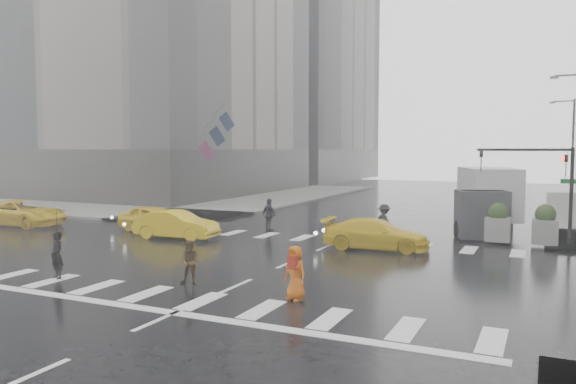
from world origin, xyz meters
The scene contains 20 objects.
ground centered at (0.00, 0.00, 0.00)m, with size 120.00×120.00×0.00m, color black.
sidewalk_nw centered at (-19.50, 17.50, 0.07)m, with size 35.00×35.00×0.15m, color slate.
building_nw centered at (-29.00, 27.00, 17.25)m, with size 26.05×26.05×38.00m.
building_nw_far centered at (-29.00, 56.00, 20.19)m, with size 26.05×26.05×44.00m.
road_markings centered at (0.00, 0.00, 0.01)m, with size 18.00×48.00×0.01m, color silver, non-canonical shape.
traffic_signal_pole centered at (9.01, 8.01, 3.22)m, with size 4.45×0.42×4.50m.
street_lamp_far centered at (10.87, 38.00, 4.95)m, with size 2.15×0.22×9.00m.
planter_west centered at (7.00, 8.20, 0.98)m, with size 1.10×1.10×1.80m.
planter_mid centered at (9.00, 8.20, 0.98)m, with size 1.10×1.10×1.80m.
flag_cluster centered at (-15.08, 18.50, 5.64)m, with size 2.87×3.06×4.69m.
pedestrian_black centered at (-6.09, -5.66, 1.63)m, with size 1.20×1.21×2.43m.
pedestrian_brown centered at (-1.51, -4.37, 0.72)m, with size 0.70×0.55×1.44m, color #423017.
pedestrian_orange centered at (2.41, -4.71, 0.82)m, with size 0.90×0.72×1.61m.
pedestrian_far_a centered at (-4.53, 7.32, 0.89)m, with size 1.04×0.63×1.78m, color black.
pedestrian_far_b centered at (1.83, 7.25, 0.87)m, with size 1.12×0.62×1.74m, color black.
taxi_front centered at (-10.16, 4.62, 0.71)m, with size 1.67×4.14×1.41m, color yellow.
taxi_mid centered at (-7.55, 3.13, 0.70)m, with size 1.48×4.25×1.40m, color yellow.
taxi_rear centered at (2.23, 4.43, 0.68)m, with size 1.90×4.13×1.36m, color yellow.
taxi_far centered at (-18.43, 3.19, 0.75)m, with size 2.48×4.76×1.49m, color yellow.
box_truck centered at (6.16, 11.56, 1.82)m, with size 2.41×6.44×3.42m.
Camera 1 is at (9.05, -19.49, 4.42)m, focal length 35.00 mm.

